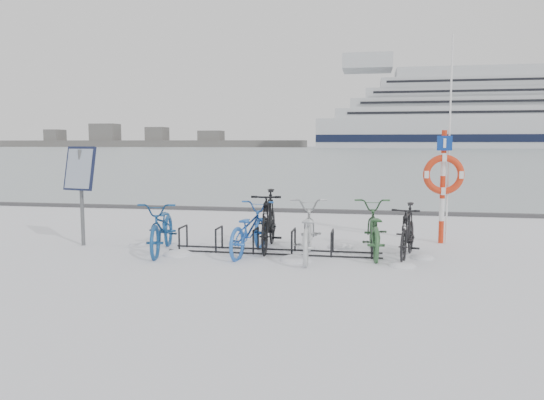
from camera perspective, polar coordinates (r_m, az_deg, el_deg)
name	(u,v)px	position (r m, az deg, el deg)	size (l,w,h in m)	color
ground	(274,253)	(10.02, 0.27, -5.68)	(900.00, 900.00, 0.00)	white
ice_sheet	(363,150)	(164.67, 9.79, 5.34)	(400.00, 298.00, 0.02)	#A6B3BB
quay_edge	(309,211)	(15.78, 4.02, -1.17)	(400.00, 0.25, 0.10)	#3F3F42
bike_rack	(274,243)	(9.98, 0.27, -4.67)	(4.00, 0.48, 0.46)	black
info_board	(80,175)	(11.19, -19.94, 2.59)	(0.70, 0.37, 1.99)	#595B5E
lifebuoy_station	(444,175)	(11.28, 17.99, 2.59)	(0.81, 0.23, 4.21)	red
cruise_ferry	(490,117)	(225.29, 22.42, 8.24)	(135.45, 25.55, 44.50)	silver
shoreline	(136,142)	(296.69, -14.39, 6.09)	(180.00, 12.00, 9.50)	#4E4E4E
bike_0	(163,225)	(10.22, -11.69, -2.67)	(0.68, 1.94, 1.02)	navy
bike_1	(249,227)	(9.89, -2.52, -2.96)	(0.65, 1.87, 0.98)	blue
bike_2	(269,219)	(10.29, -0.37, -2.01)	(0.56, 1.98, 1.19)	black
bike_3	(307,229)	(9.53, 3.78, -3.08)	(0.70, 2.01, 1.05)	#B6BABE
bike_4	(373,227)	(9.98, 10.85, -2.87)	(0.67, 1.94, 1.02)	#305B34
bike_5	(408,230)	(9.80, 14.38, -3.12)	(0.48, 1.69, 1.02)	black
snow_drifts	(294,256)	(9.74, 2.36, -6.03)	(5.97, 1.92, 0.20)	white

